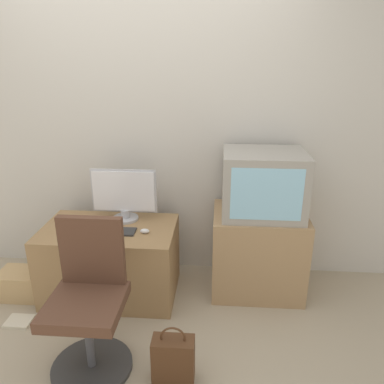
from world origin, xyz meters
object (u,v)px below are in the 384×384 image
at_px(keyboard, 115,231).
at_px(mouse, 145,231).
at_px(cardboard_box_lower, 21,283).
at_px(book, 19,321).
at_px(handbag, 173,360).
at_px(main_monitor, 124,195).
at_px(office_chair, 89,306).
at_px(crt_tv, 263,184).

height_order(keyboard, mouse, mouse).
bearing_deg(cardboard_box_lower, book, -66.44).
relative_size(keyboard, handbag, 0.77).
distance_m(main_monitor, mouse, 0.36).
bearing_deg(mouse, office_chair, -107.50).
relative_size(keyboard, book, 1.64).
bearing_deg(book, office_chair, -25.21).
distance_m(office_chair, handbag, 0.59).
bearing_deg(crt_tv, keyboard, -168.55).
distance_m(crt_tv, cardboard_box_lower, 2.06).
xyz_separation_m(main_monitor, handbag, (0.50, -1.00, -0.63)).
xyz_separation_m(main_monitor, book, (-0.67, -0.59, -0.77)).
bearing_deg(mouse, book, -157.95).
bearing_deg(main_monitor, mouse, -49.25).
distance_m(mouse, book, 1.10).
relative_size(main_monitor, crt_tv, 0.85).
xyz_separation_m(main_monitor, office_chair, (-0.01, -0.90, -0.36)).
relative_size(main_monitor, cardboard_box_lower, 1.60).
bearing_deg(mouse, cardboard_box_lower, -178.30).
height_order(crt_tv, book, crt_tv).
bearing_deg(cardboard_box_lower, office_chair, -38.33).
bearing_deg(handbag, book, 160.43).
bearing_deg(book, keyboard, 28.52).
xyz_separation_m(main_monitor, keyboard, (-0.02, -0.23, -0.20)).
height_order(crt_tv, office_chair, crt_tv).
bearing_deg(keyboard, office_chair, -89.06).
xyz_separation_m(keyboard, book, (-0.65, -0.35, -0.57)).
height_order(crt_tv, handbag, crt_tv).
relative_size(mouse, office_chair, 0.07).
xyz_separation_m(keyboard, handbag, (0.52, -0.77, -0.43)).
height_order(mouse, office_chair, office_chair).
relative_size(cardboard_box_lower, handbag, 0.83).
xyz_separation_m(mouse, book, (-0.87, -0.35, -0.58)).
distance_m(main_monitor, book, 1.18).
xyz_separation_m(office_chair, book, (-0.66, 0.31, -0.41)).
height_order(mouse, cardboard_box_lower, mouse).
height_order(keyboard, crt_tv, crt_tv).
height_order(mouse, crt_tv, crt_tv).
xyz_separation_m(main_monitor, cardboard_box_lower, (-0.81, -0.26, -0.68)).
height_order(cardboard_box_lower, handbag, handbag).
bearing_deg(crt_tv, office_chair, -140.56).
distance_m(keyboard, handbag, 1.02).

